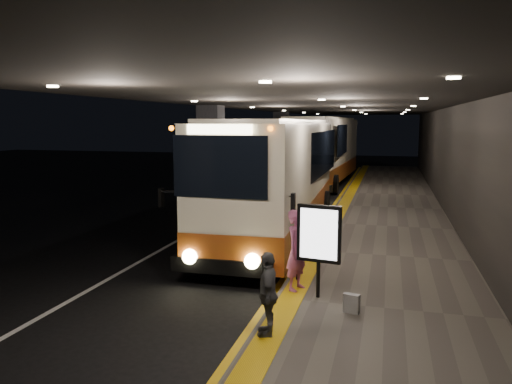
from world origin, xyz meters
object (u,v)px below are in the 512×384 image
at_px(info_sign, 319,235).
at_px(stanchion_post, 297,256).
at_px(passenger_waiting_grey, 268,294).
at_px(bag_polka, 351,303).
at_px(coach_second, 323,154).
at_px(passenger_boarding, 297,250).
at_px(coach_main, 278,182).

xyz_separation_m(info_sign, stanchion_post, (-0.63, 1.01, -0.75)).
height_order(passenger_waiting_grey, info_sign, info_sign).
relative_size(passenger_waiting_grey, bag_polka, 3.97).
bearing_deg(coach_second, bag_polka, -78.46).
xyz_separation_m(passenger_boarding, passenger_waiting_grey, (-0.07, -2.44, -0.15)).
distance_m(coach_main, stanchion_post, 5.60).
bearing_deg(coach_second, coach_main, -86.20).
distance_m(passenger_waiting_grey, stanchion_post, 3.09).
bearing_deg(passenger_boarding, coach_main, 34.67).
distance_m(passenger_waiting_grey, info_sign, 2.24).
bearing_deg(info_sign, coach_second, 106.74).
distance_m(coach_main, passenger_boarding, 6.20).
bearing_deg(info_sign, passenger_waiting_grey, -96.10).
bearing_deg(bag_polka, info_sign, 137.36).
height_order(coach_second, info_sign, coach_second).
xyz_separation_m(coach_main, passenger_waiting_grey, (1.67, -8.34, -0.92)).
height_order(coach_main, coach_second, coach_second).
distance_m(passenger_boarding, passenger_waiting_grey, 2.44).
bearing_deg(bag_polka, passenger_boarding, 140.30).
bearing_deg(coach_second, passenger_waiting_grey, -82.38).
height_order(passenger_boarding, bag_polka, passenger_boarding).
bearing_deg(bag_polka, stanchion_post, 129.11).
xyz_separation_m(coach_main, passenger_boarding, (1.74, -5.90, -0.77)).
bearing_deg(passenger_waiting_grey, bag_polka, 124.19).
relative_size(coach_main, info_sign, 6.17).
xyz_separation_m(passenger_boarding, bag_polka, (1.27, -1.05, -0.71)).
relative_size(bag_polka, info_sign, 0.19).
relative_size(passenger_boarding, passenger_waiting_grey, 1.21).
relative_size(bag_polka, stanchion_post, 0.32).
bearing_deg(coach_main, coach_second, 89.24).
bearing_deg(passenger_boarding, info_sign, -106.72).
height_order(passenger_boarding, info_sign, info_sign).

